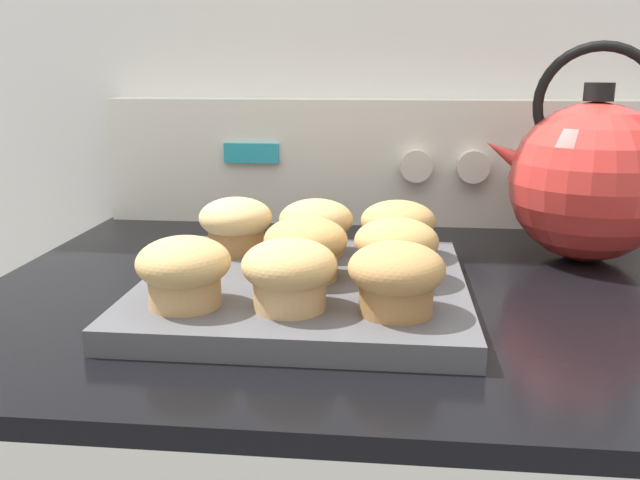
{
  "coord_description": "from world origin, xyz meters",
  "views": [
    {
      "loc": [
        0.02,
        -0.35,
        1.11
      ],
      "look_at": [
        -0.05,
        0.32,
        0.94
      ],
      "focal_mm": 38.0,
      "sensor_mm": 36.0,
      "label": 1
    }
  ],
  "objects": [
    {
      "name": "wall_back",
      "position": [
        0.0,
        0.67,
        1.2
      ],
      "size": [
        8.0,
        0.05,
        2.4
      ],
      "color": "silver",
      "rests_on": "ground_plane"
    },
    {
      "name": "control_panel",
      "position": [
        0.0,
        0.61,
        0.98
      ],
      "size": [
        0.77,
        0.07,
        0.17
      ],
      "color": "silver",
      "rests_on": "stove_range"
    },
    {
      "name": "muffin_pan",
      "position": [
        -0.06,
        0.27,
        0.9
      ],
      "size": [
        0.31,
        0.31,
        0.02
      ],
      "color": "#4C4C51",
      "rests_on": "stove_range"
    },
    {
      "name": "muffin_r0_c0",
      "position": [
        -0.15,
        0.18,
        0.95
      ],
      "size": [
        0.08,
        0.08,
        0.06
      ],
      "color": "tan",
      "rests_on": "muffin_pan"
    },
    {
      "name": "muffin_r0_c1",
      "position": [
        -0.06,
        0.18,
        0.95
      ],
      "size": [
        0.08,
        0.08,
        0.06
      ],
      "color": "tan",
      "rests_on": "muffin_pan"
    },
    {
      "name": "muffin_r0_c2",
      "position": [
        0.03,
        0.18,
        0.95
      ],
      "size": [
        0.08,
        0.08,
        0.06
      ],
      "color": "olive",
      "rests_on": "muffin_pan"
    },
    {
      "name": "muffin_r1_c1",
      "position": [
        -0.06,
        0.26,
        0.95
      ],
      "size": [
        0.08,
        0.08,
        0.06
      ],
      "color": "tan",
      "rests_on": "muffin_pan"
    },
    {
      "name": "muffin_r1_c2",
      "position": [
        0.03,
        0.27,
        0.95
      ],
      "size": [
        0.08,
        0.08,
        0.06
      ],
      "color": "tan",
      "rests_on": "muffin_pan"
    },
    {
      "name": "muffin_r2_c0",
      "position": [
        -0.14,
        0.35,
        0.95
      ],
      "size": [
        0.08,
        0.08,
        0.06
      ],
      "color": "olive",
      "rests_on": "muffin_pan"
    },
    {
      "name": "muffin_r2_c1",
      "position": [
        -0.06,
        0.35,
        0.95
      ],
      "size": [
        0.08,
        0.08,
        0.06
      ],
      "color": "tan",
      "rests_on": "muffin_pan"
    },
    {
      "name": "muffin_r2_c2",
      "position": [
        0.03,
        0.35,
        0.95
      ],
      "size": [
        0.08,
        0.08,
        0.06
      ],
      "color": "#A37A4C",
      "rests_on": "muffin_pan"
    },
    {
      "name": "tea_kettle",
      "position": [
        0.25,
        0.44,
        0.99
      ],
      "size": [
        0.22,
        0.18,
        0.25
      ],
      "color": "red",
      "rests_on": "stove_range"
    }
  ]
}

